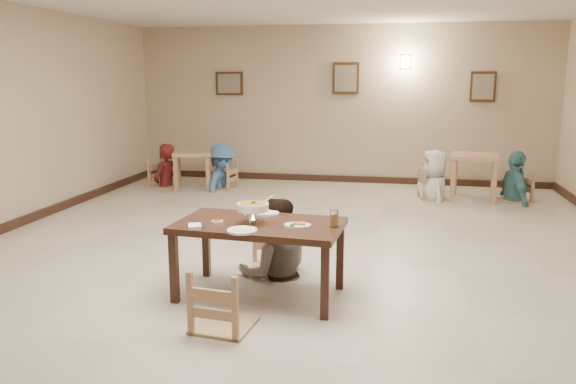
% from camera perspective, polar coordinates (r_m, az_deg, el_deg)
% --- Properties ---
extents(floor, '(10.00, 10.00, 0.00)m').
position_cam_1_polar(floor, '(6.33, 0.57, -6.96)').
color(floor, '#BDAF9F').
rests_on(floor, ground).
extents(wall_back, '(10.00, 0.00, 10.00)m').
position_cam_1_polar(wall_back, '(10.97, 5.33, 8.81)').
color(wall_back, tan).
rests_on(wall_back, floor).
extents(baseboard_back, '(8.00, 0.06, 0.12)m').
position_cam_1_polar(baseboard_back, '(11.10, 5.17, 1.36)').
color(baseboard_back, black).
rests_on(baseboard_back, floor).
extents(picture_a, '(0.55, 0.04, 0.45)m').
position_cam_1_polar(picture_a, '(11.34, -5.99, 10.91)').
color(picture_a, '#372111').
rests_on(picture_a, wall_back).
extents(picture_b, '(0.50, 0.04, 0.60)m').
position_cam_1_polar(picture_b, '(10.91, 5.89, 11.42)').
color(picture_b, '#372111').
rests_on(picture_b, wall_back).
extents(picture_c, '(0.45, 0.04, 0.55)m').
position_cam_1_polar(picture_c, '(10.97, 19.19, 10.07)').
color(picture_c, '#372111').
rests_on(picture_c, wall_back).
extents(wall_sconce, '(0.16, 0.05, 0.22)m').
position_cam_1_polar(wall_sconce, '(10.87, 11.85, 12.82)').
color(wall_sconce, '#FFD88C').
rests_on(wall_sconce, wall_back).
extents(main_table, '(1.56, 0.96, 0.71)m').
position_cam_1_polar(main_table, '(5.17, -2.92, -3.97)').
color(main_table, '#371D13').
rests_on(main_table, floor).
extents(chair_far, '(0.47, 0.47, 1.01)m').
position_cam_1_polar(chair_far, '(5.88, -1.47, -3.28)').
color(chair_far, tan).
rests_on(chair_far, floor).
extents(chair_near, '(0.46, 0.46, 0.98)m').
position_cam_1_polar(chair_near, '(4.58, -6.63, -7.89)').
color(chair_near, tan).
rests_on(chair_near, floor).
extents(main_diner, '(0.94, 0.84, 1.61)m').
position_cam_1_polar(main_diner, '(5.70, -1.34, -0.66)').
color(main_diner, gray).
rests_on(main_diner, floor).
extents(curry_warmer, '(0.32, 0.29, 0.26)m').
position_cam_1_polar(curry_warmer, '(5.09, -3.59, -1.53)').
color(curry_warmer, silver).
rests_on(curry_warmer, main_table).
extents(rice_plate_far, '(0.26, 0.26, 0.06)m').
position_cam_1_polar(rice_plate_far, '(5.46, -2.24, -2.12)').
color(rice_plate_far, white).
rests_on(rice_plate_far, main_table).
extents(rice_plate_near, '(0.26, 0.26, 0.06)m').
position_cam_1_polar(rice_plate_near, '(4.85, -4.69, -3.89)').
color(rice_plate_near, white).
rests_on(rice_plate_near, main_table).
extents(fried_plate, '(0.24, 0.24, 0.05)m').
position_cam_1_polar(fried_plate, '(5.00, 0.96, -3.35)').
color(fried_plate, white).
rests_on(fried_plate, main_table).
extents(chili_dish, '(0.11, 0.11, 0.02)m').
position_cam_1_polar(chili_dish, '(5.19, -7.20, -2.96)').
color(chili_dish, white).
rests_on(chili_dish, main_table).
extents(napkin_cutlery, '(0.18, 0.24, 0.03)m').
position_cam_1_polar(napkin_cutlery, '(5.03, -9.42, -3.45)').
color(napkin_cutlery, white).
rests_on(napkin_cutlery, main_table).
extents(drink_glass, '(0.08, 0.08, 0.15)m').
position_cam_1_polar(drink_glass, '(5.00, 4.71, -2.73)').
color(drink_glass, white).
rests_on(drink_glass, main_table).
extents(bg_table_left, '(0.87, 0.87, 0.69)m').
position_cam_1_polar(bg_table_left, '(10.45, -9.68, 3.37)').
color(bg_table_left, tan).
rests_on(bg_table_left, floor).
extents(bg_table_right, '(0.86, 0.86, 0.76)m').
position_cam_1_polar(bg_table_right, '(9.87, 18.44, 2.85)').
color(bg_table_right, tan).
rests_on(bg_table_right, floor).
extents(bg_chair_ll, '(0.48, 0.48, 1.01)m').
position_cam_1_polar(bg_chair_ll, '(10.69, -12.42, 3.16)').
color(bg_chair_ll, tan).
rests_on(bg_chair_ll, floor).
extents(bg_chair_lr, '(0.44, 0.44, 0.93)m').
position_cam_1_polar(bg_chair_lr, '(10.34, -6.68, 2.85)').
color(bg_chair_lr, tan).
rests_on(bg_chair_lr, floor).
extents(bg_chair_rl, '(0.43, 0.43, 0.92)m').
position_cam_1_polar(bg_chair_rl, '(9.75, 14.61, 2.01)').
color(bg_chair_rl, tan).
rests_on(bg_chair_rl, floor).
extents(bg_chair_rr, '(0.45, 0.45, 0.95)m').
position_cam_1_polar(bg_chair_rr, '(9.97, 22.14, 1.81)').
color(bg_chair_rr, tan).
rests_on(bg_chair_rr, floor).
extents(bg_diner_a, '(0.49, 0.65, 1.63)m').
position_cam_1_polar(bg_diner_a, '(10.65, -12.49, 4.80)').
color(bg_diner_a, '#541616').
rests_on(bg_diner_a, floor).
extents(bg_diner_b, '(0.67, 1.11, 1.69)m').
position_cam_1_polar(bg_diner_b, '(10.29, -6.73, 4.95)').
color(bg_diner_b, '#476E97').
rests_on(bg_diner_b, floor).
extents(bg_diner_c, '(0.73, 0.92, 1.66)m').
position_cam_1_polar(bg_diner_c, '(9.70, 14.72, 4.17)').
color(bg_diner_c, silver).
rests_on(bg_diner_c, floor).
extents(bg_diner_d, '(0.60, 1.05, 1.68)m').
position_cam_1_polar(bg_diner_d, '(9.92, 22.31, 3.91)').
color(bg_diner_d, teal).
rests_on(bg_diner_d, floor).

